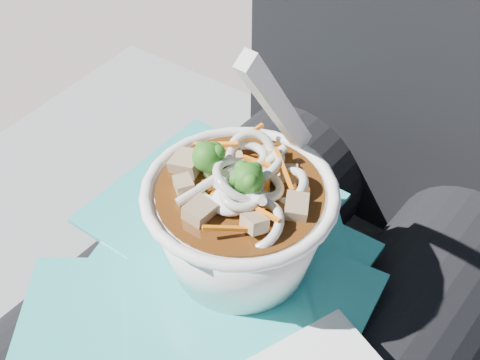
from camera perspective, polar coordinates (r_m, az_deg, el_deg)
The scene contains 3 objects.
person_body at distance 0.60m, azimuth 5.78°, elevation -7.75°, with size 0.34×0.94×0.98m.
plastic_bag at distance 0.51m, azimuth -2.69°, elevation -9.49°, with size 0.28×0.38×0.01m.
udon_bowl at distance 0.49m, azimuth 0.04°, elevation -3.20°, with size 0.15×0.15×0.19m.
Camera 1 is at (0.18, -0.24, 1.00)m, focal length 50.00 mm.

